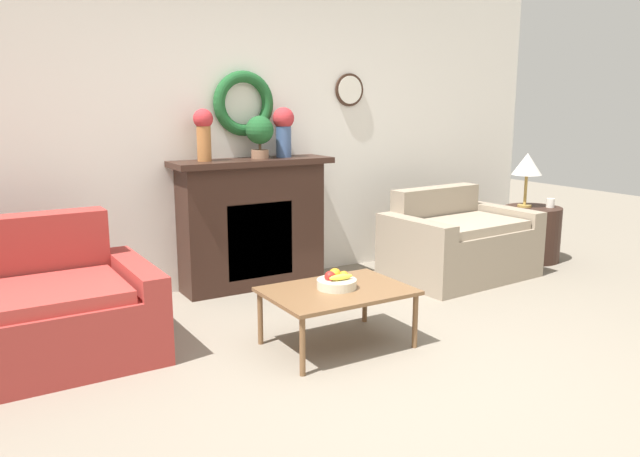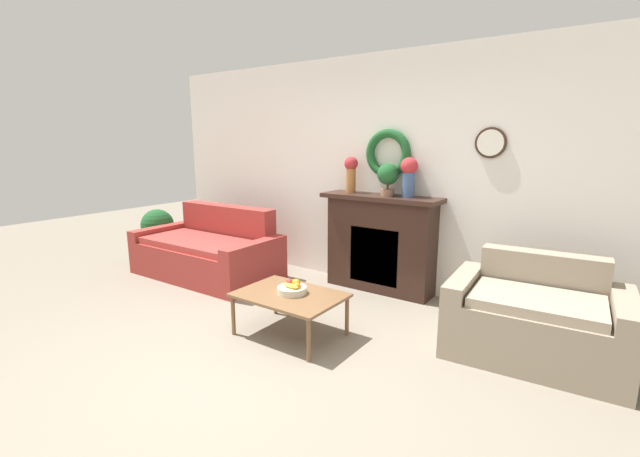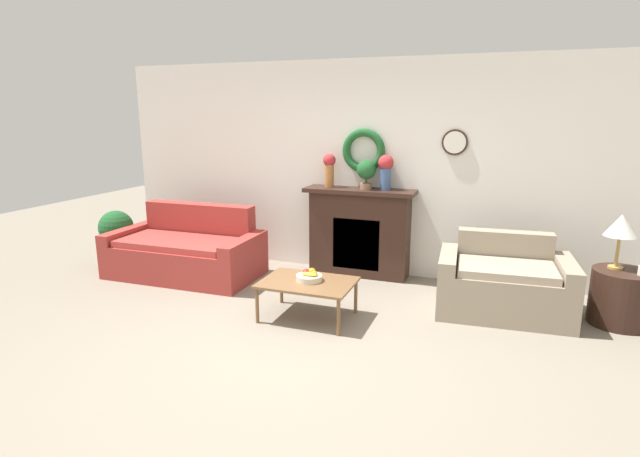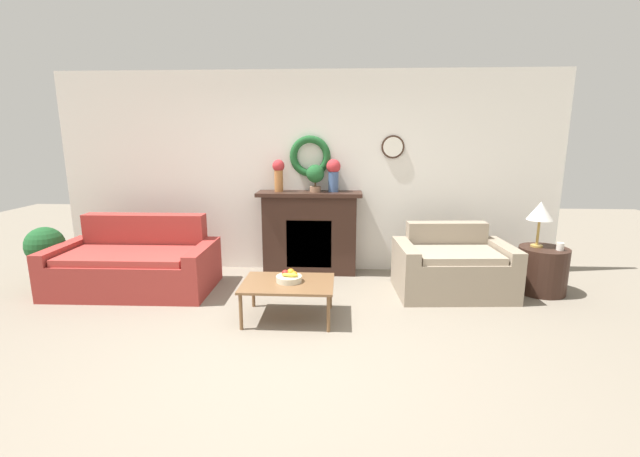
{
  "view_description": "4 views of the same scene",
  "coord_description": "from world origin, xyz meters",
  "px_view_note": "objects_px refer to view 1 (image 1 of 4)",
  "views": [
    {
      "loc": [
        -2.16,
        -2.49,
        1.6
      ],
      "look_at": [
        0.18,
        1.45,
        0.67
      ],
      "focal_mm": 35.0,
      "sensor_mm": 36.0,
      "label": 1
    },
    {
      "loc": [
        2.24,
        -1.97,
        1.74
      ],
      "look_at": [
        -0.14,
        1.42,
        0.87
      ],
      "focal_mm": 24.0,
      "sensor_mm": 36.0,
      "label": 2
    },
    {
      "loc": [
        1.72,
        -3.6,
        2.05
      ],
      "look_at": [
        -0.14,
        1.42,
        0.8
      ],
      "focal_mm": 28.0,
      "sensor_mm": 36.0,
      "label": 3
    },
    {
      "loc": [
        0.5,
        -3.28,
        1.85
      ],
      "look_at": [
        0.25,
        1.25,
        0.86
      ],
      "focal_mm": 24.0,
      "sensor_mm": 36.0,
      "label": 4
    }
  ],
  "objects_px": {
    "table_lamp": "(527,165)",
    "mug": "(550,203)",
    "loveseat_right": "(458,244)",
    "vase_on_mantel_left": "(204,131)",
    "vase_on_mantel_right": "(283,128)",
    "potted_plant_on_mantel": "(260,133)",
    "coffee_table": "(337,294)",
    "side_table_by_loveseat": "(532,234)",
    "fruit_bowl": "(337,282)",
    "fireplace": "(252,223)"
  },
  "relations": [
    {
      "from": "loveseat_right",
      "to": "table_lamp",
      "type": "relative_size",
      "value": 2.52
    },
    {
      "from": "table_lamp",
      "to": "mug",
      "type": "distance_m",
      "value": 0.45
    },
    {
      "from": "fireplace",
      "to": "potted_plant_on_mantel",
      "type": "xyz_separation_m",
      "value": [
        0.08,
        -0.01,
        0.78
      ]
    },
    {
      "from": "mug",
      "to": "side_table_by_loveseat",
      "type": "bearing_deg",
      "value": 142.13
    },
    {
      "from": "potted_plant_on_mantel",
      "to": "coffee_table",
      "type": "bearing_deg",
      "value": -96.74
    },
    {
      "from": "coffee_table",
      "to": "table_lamp",
      "type": "distance_m",
      "value": 3.1
    },
    {
      "from": "fireplace",
      "to": "loveseat_right",
      "type": "relative_size",
      "value": 1.01
    },
    {
      "from": "loveseat_right",
      "to": "mug",
      "type": "distance_m",
      "value": 1.24
    },
    {
      "from": "loveseat_right",
      "to": "table_lamp",
      "type": "bearing_deg",
      "value": 3.85
    },
    {
      "from": "vase_on_mantel_left",
      "to": "potted_plant_on_mantel",
      "type": "bearing_deg",
      "value": -2.34
    },
    {
      "from": "fireplace",
      "to": "table_lamp",
      "type": "bearing_deg",
      "value": -11.23
    },
    {
      "from": "side_table_by_loveseat",
      "to": "mug",
      "type": "height_order",
      "value": "mug"
    },
    {
      "from": "side_table_by_loveseat",
      "to": "potted_plant_on_mantel",
      "type": "xyz_separation_m",
      "value": [
        -2.77,
        0.59,
        1.07
      ]
    },
    {
      "from": "mug",
      "to": "vase_on_mantel_left",
      "type": "distance_m",
      "value": 3.54
    },
    {
      "from": "side_table_by_loveseat",
      "to": "mug",
      "type": "bearing_deg",
      "value": -37.87
    },
    {
      "from": "mug",
      "to": "fruit_bowl",
      "type": "bearing_deg",
      "value": -165.25
    },
    {
      "from": "coffee_table",
      "to": "fireplace",
      "type": "bearing_deg",
      "value": 86.21
    },
    {
      "from": "loveseat_right",
      "to": "table_lamp",
      "type": "xyz_separation_m",
      "value": [
        1.01,
        0.14,
        0.67
      ]
    },
    {
      "from": "vase_on_mantel_left",
      "to": "mug",
      "type": "bearing_deg",
      "value": -11.87
    },
    {
      "from": "vase_on_mantel_right",
      "to": "loveseat_right",
      "type": "bearing_deg",
      "value": -25.65
    },
    {
      "from": "fireplace",
      "to": "vase_on_mantel_left",
      "type": "distance_m",
      "value": 0.9
    },
    {
      "from": "fruit_bowl",
      "to": "table_lamp",
      "type": "distance_m",
      "value": 3.07
    },
    {
      "from": "side_table_by_loveseat",
      "to": "table_lamp",
      "type": "xyz_separation_m",
      "value": [
        -0.07,
        0.06,
        0.7
      ]
    },
    {
      "from": "coffee_table",
      "to": "loveseat_right",
      "type": "bearing_deg",
      "value": 24.51
    },
    {
      "from": "coffee_table",
      "to": "fruit_bowl",
      "type": "relative_size",
      "value": 3.52
    },
    {
      "from": "vase_on_mantel_left",
      "to": "vase_on_mantel_right",
      "type": "distance_m",
      "value": 0.73
    },
    {
      "from": "fireplace",
      "to": "loveseat_right",
      "type": "distance_m",
      "value": 1.91
    },
    {
      "from": "side_table_by_loveseat",
      "to": "vase_on_mantel_left",
      "type": "relative_size",
      "value": 1.34
    },
    {
      "from": "table_lamp",
      "to": "vase_on_mantel_right",
      "type": "bearing_deg",
      "value": 167.25
    },
    {
      "from": "side_table_by_loveseat",
      "to": "vase_on_mantel_right",
      "type": "bearing_deg",
      "value": 166.38
    },
    {
      "from": "mug",
      "to": "vase_on_mantel_left",
      "type": "bearing_deg",
      "value": 168.13
    },
    {
      "from": "fireplace",
      "to": "mug",
      "type": "relative_size",
      "value": 15.4
    },
    {
      "from": "fireplace",
      "to": "mug",
      "type": "xyz_separation_m",
      "value": [
        2.97,
        -0.71,
        0.03
      ]
    },
    {
      "from": "mug",
      "to": "vase_on_mantel_right",
      "type": "xyz_separation_m",
      "value": [
        -2.65,
        0.71,
        0.78
      ]
    },
    {
      "from": "loveseat_right",
      "to": "side_table_by_loveseat",
      "type": "height_order",
      "value": "loveseat_right"
    },
    {
      "from": "loveseat_right",
      "to": "side_table_by_loveseat",
      "type": "relative_size",
      "value": 2.44
    },
    {
      "from": "side_table_by_loveseat",
      "to": "potted_plant_on_mantel",
      "type": "height_order",
      "value": "potted_plant_on_mantel"
    },
    {
      "from": "loveseat_right",
      "to": "potted_plant_on_mantel",
      "type": "height_order",
      "value": "potted_plant_on_mantel"
    },
    {
      "from": "fruit_bowl",
      "to": "potted_plant_on_mantel",
      "type": "xyz_separation_m",
      "value": [
        0.17,
        1.5,
        0.91
      ]
    },
    {
      "from": "side_table_by_loveseat",
      "to": "mug",
      "type": "distance_m",
      "value": 0.36
    },
    {
      "from": "table_lamp",
      "to": "mug",
      "type": "relative_size",
      "value": 6.04
    },
    {
      "from": "side_table_by_loveseat",
      "to": "table_lamp",
      "type": "distance_m",
      "value": 0.7
    },
    {
      "from": "fireplace",
      "to": "side_table_by_loveseat",
      "type": "relative_size",
      "value": 2.46
    },
    {
      "from": "side_table_by_loveseat",
      "to": "mug",
      "type": "xyz_separation_m",
      "value": [
        0.13,
        -0.1,
        0.32
      ]
    },
    {
      "from": "loveseat_right",
      "to": "vase_on_mantel_left",
      "type": "relative_size",
      "value": 3.26
    },
    {
      "from": "loveseat_right",
      "to": "coffee_table",
      "type": "height_order",
      "value": "loveseat_right"
    },
    {
      "from": "loveseat_right",
      "to": "vase_on_mantel_right",
      "type": "xyz_separation_m",
      "value": [
        -1.44,
        0.69,
        1.07
      ]
    },
    {
      "from": "table_lamp",
      "to": "vase_on_mantel_left",
      "type": "bearing_deg",
      "value": 170.1
    },
    {
      "from": "fruit_bowl",
      "to": "coffee_table",
      "type": "bearing_deg",
      "value": -111.63
    },
    {
      "from": "vase_on_mantel_left",
      "to": "potted_plant_on_mantel",
      "type": "height_order",
      "value": "vase_on_mantel_left"
    }
  ]
}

